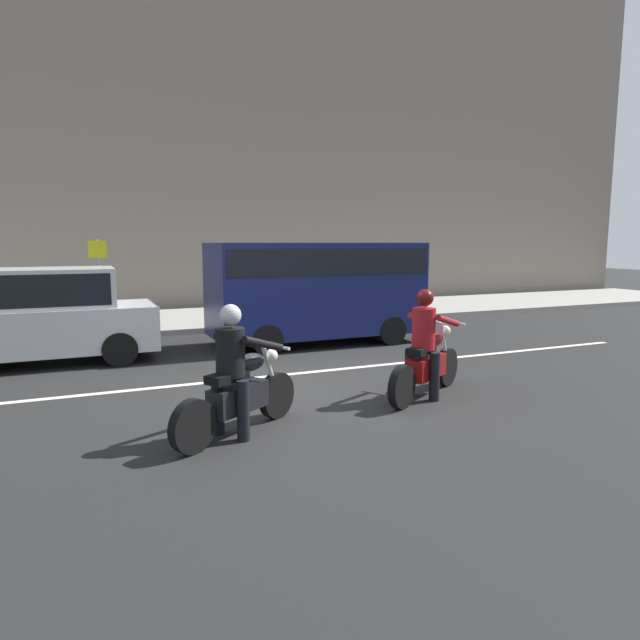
# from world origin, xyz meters

# --- Properties ---
(ground_plane) EXTENTS (80.00, 80.00, 0.00)m
(ground_plane) POSITION_xyz_m (0.00, 0.00, 0.00)
(ground_plane) COLOR black
(sidewalk_slab) EXTENTS (40.00, 4.40, 0.14)m
(sidewalk_slab) POSITION_xyz_m (0.00, 8.00, 0.07)
(sidewalk_slab) COLOR #99968E
(sidewalk_slab) RESTS_ON ground_plane
(building_facade) EXTENTS (40.00, 1.40, 14.33)m
(building_facade) POSITION_xyz_m (0.00, 11.40, 7.16)
(building_facade) COLOR slate
(building_facade) RESTS_ON ground_plane
(lane_marking_stripe) EXTENTS (18.00, 0.14, 0.01)m
(lane_marking_stripe) POSITION_xyz_m (-0.93, 0.90, 0.00)
(lane_marking_stripe) COLOR silver
(lane_marking_stripe) RESTS_ON ground_plane
(motorcycle_with_rider_crimson) EXTENTS (1.89, 1.19, 1.61)m
(motorcycle_with_rider_crimson) POSITION_xyz_m (1.74, -1.19, 0.66)
(motorcycle_with_rider_crimson) COLOR black
(motorcycle_with_rider_crimson) RESTS_ON ground_plane
(motorcycle_with_rider_black_leather) EXTENTS (1.81, 1.22, 1.58)m
(motorcycle_with_rider_black_leather) POSITION_xyz_m (-1.25, -1.66, 0.65)
(motorcycle_with_rider_black_leather) COLOR black
(motorcycle_with_rider_black_leather) RESTS_ON ground_plane
(parked_van_navy) EXTENTS (4.70, 1.96, 2.27)m
(parked_van_navy) POSITION_xyz_m (1.96, 3.48, 1.32)
(parked_van_navy) COLOR #11194C
(parked_van_navy) RESTS_ON ground_plane
(parked_hatchback_silver) EXTENTS (3.86, 1.76, 1.80)m
(parked_hatchback_silver) POSITION_xyz_m (-3.49, 3.53, 0.93)
(parked_hatchback_silver) COLOR #B2B5BA
(parked_hatchback_silver) RESTS_ON ground_plane
(street_sign_post) EXTENTS (0.44, 0.08, 2.21)m
(street_sign_post) POSITION_xyz_m (-2.47, 7.41, 1.50)
(street_sign_post) COLOR gray
(street_sign_post) RESTS_ON sidewalk_slab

